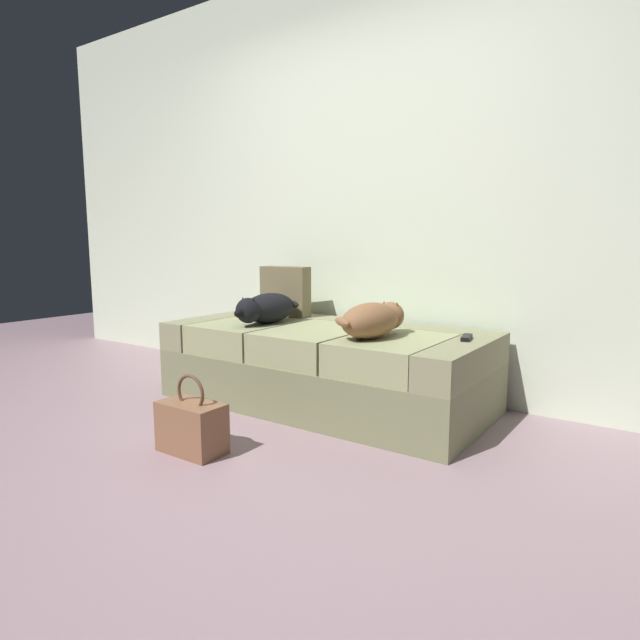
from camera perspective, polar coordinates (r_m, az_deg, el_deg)
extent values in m
plane|color=gray|center=(2.56, -14.19, -14.64)|extent=(10.00, 10.00, 0.00)
cube|color=silver|center=(3.70, 5.56, 14.71)|extent=(6.40, 0.10, 2.80)
cube|color=#787A56|center=(3.31, 0.50, -6.32)|extent=(1.94, 0.90, 0.30)
cube|color=gray|center=(3.81, -10.38, -0.86)|extent=(0.20, 0.90, 0.17)
cube|color=gray|center=(2.87, 15.03, -4.05)|extent=(0.20, 0.90, 0.17)
cube|color=gray|center=(3.55, 3.67, -1.42)|extent=(1.54, 0.20, 0.17)
cube|color=#9A9F70|center=(3.50, -7.40, -1.62)|extent=(0.50, 0.68, 0.17)
cube|color=#9A9F70|center=(3.18, -0.51, -2.56)|extent=(0.50, 0.68, 0.17)
cube|color=#9A9F70|center=(2.92, 7.75, -3.63)|extent=(0.50, 0.68, 0.17)
ellipsoid|color=black|center=(3.42, -5.37, 1.28)|extent=(0.23, 0.41, 0.19)
sphere|color=black|center=(3.28, -7.58, 1.00)|extent=(0.15, 0.15, 0.15)
ellipsoid|color=black|center=(3.23, -8.40, 0.71)|extent=(0.06, 0.09, 0.05)
cone|color=black|center=(3.24, -7.04, 1.96)|extent=(0.04, 0.04, 0.04)
cone|color=black|center=(3.30, -8.14, 2.05)|extent=(0.04, 0.04, 0.04)
ellipsoid|color=black|center=(3.54, -2.86, 1.69)|extent=(0.16, 0.12, 0.04)
ellipsoid|color=brown|center=(2.89, 5.33, -0.05)|extent=(0.27, 0.43, 0.19)
sphere|color=brown|center=(3.05, 7.42, 0.46)|extent=(0.16, 0.16, 0.16)
ellipsoid|color=#523823|center=(3.11, 8.11, 0.44)|extent=(0.07, 0.09, 0.05)
cone|color=#523823|center=(3.07, 6.77, 1.61)|extent=(0.04, 0.04, 0.05)
cone|color=#523823|center=(3.02, 8.13, 1.48)|extent=(0.04, 0.04, 0.05)
ellipsoid|color=brown|center=(2.76, 2.35, -0.20)|extent=(0.16, 0.13, 0.05)
cube|color=black|center=(2.95, 15.21, -1.79)|extent=(0.08, 0.16, 0.02)
cube|color=#706245|center=(3.71, -3.68, 3.03)|extent=(0.35, 0.16, 0.34)
cube|color=brown|center=(2.66, -13.38, -10.97)|extent=(0.32, 0.18, 0.24)
torus|color=brown|center=(2.61, -13.51, -7.45)|extent=(0.18, 0.02, 0.18)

